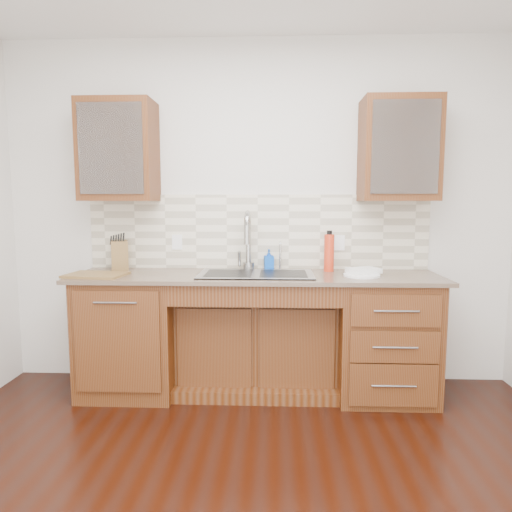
{
  "coord_description": "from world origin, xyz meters",
  "views": [
    {
      "loc": [
        0.14,
        -1.9,
        1.44
      ],
      "look_at": [
        0.0,
        1.4,
        1.05
      ],
      "focal_mm": 32.0,
      "sensor_mm": 36.0,
      "label": 1
    }
  ],
  "objects_px": {
    "plate": "(362,275)",
    "knife_block": "(120,255)",
    "water_bottle": "(329,253)",
    "soap_bottle": "(269,259)",
    "cutting_board": "(96,275)"
  },
  "relations": [
    {
      "from": "soap_bottle",
      "to": "knife_block",
      "type": "height_order",
      "value": "knife_block"
    },
    {
      "from": "water_bottle",
      "to": "soap_bottle",
      "type": "bearing_deg",
      "value": 170.31
    },
    {
      "from": "soap_bottle",
      "to": "water_bottle",
      "type": "bearing_deg",
      "value": -18.2
    },
    {
      "from": "soap_bottle",
      "to": "plate",
      "type": "height_order",
      "value": "soap_bottle"
    },
    {
      "from": "plate",
      "to": "cutting_board",
      "type": "distance_m",
      "value": 1.92
    },
    {
      "from": "soap_bottle",
      "to": "knife_block",
      "type": "distance_m",
      "value": 1.18
    },
    {
      "from": "soap_bottle",
      "to": "plate",
      "type": "xyz_separation_m",
      "value": [
        0.67,
        -0.31,
        -0.07
      ]
    },
    {
      "from": "water_bottle",
      "to": "knife_block",
      "type": "height_order",
      "value": "water_bottle"
    },
    {
      "from": "soap_bottle",
      "to": "knife_block",
      "type": "bearing_deg",
      "value": 174.1
    },
    {
      "from": "soap_bottle",
      "to": "cutting_board",
      "type": "relative_size",
      "value": 0.39
    },
    {
      "from": "water_bottle",
      "to": "plate",
      "type": "height_order",
      "value": "water_bottle"
    },
    {
      "from": "plate",
      "to": "knife_block",
      "type": "bearing_deg",
      "value": 172.17
    },
    {
      "from": "water_bottle",
      "to": "plate",
      "type": "relative_size",
      "value": 1.09
    },
    {
      "from": "knife_block",
      "to": "cutting_board",
      "type": "relative_size",
      "value": 0.56
    },
    {
      "from": "knife_block",
      "to": "cutting_board",
      "type": "xyz_separation_m",
      "value": [
        -0.06,
        -0.33,
        -0.11
      ]
    }
  ]
}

